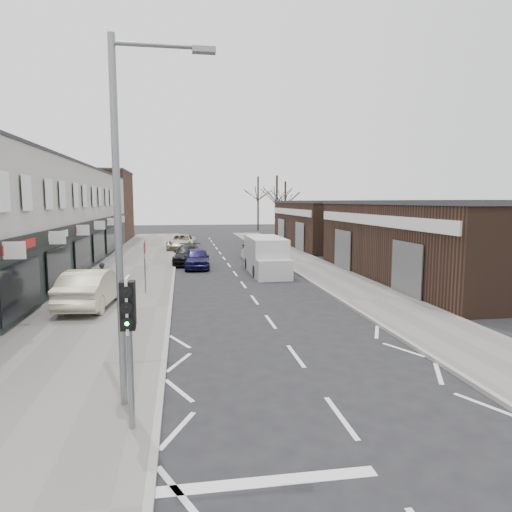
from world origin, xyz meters
name	(u,v)px	position (x,y,z in m)	size (l,w,h in m)	color
ground	(314,382)	(0.00, 0.00, 0.00)	(160.00, 160.00, 0.00)	black
pavement_left	(134,266)	(-6.75, 22.00, 0.06)	(5.50, 64.00, 0.12)	slate
pavement_right	(305,263)	(5.75, 22.00, 0.06)	(3.50, 64.00, 0.12)	slate
shop_terrace_left	(17,219)	(-13.50, 19.50, 3.55)	(8.00, 41.00, 7.10)	#BBB6AB
brick_block_far	(94,207)	(-13.50, 45.00, 4.00)	(8.00, 10.00, 8.00)	#492C1F
right_unit_near	(450,242)	(12.50, 14.00, 2.25)	(10.00, 18.00, 4.50)	#342117
right_unit_far	(338,225)	(12.50, 34.00, 2.25)	(10.00, 16.00, 4.50)	#342117
tree_far_a	(277,236)	(9.00, 48.00, 0.00)	(3.60, 3.60, 8.00)	#382D26
tree_far_b	(285,233)	(11.50, 54.00, 0.00)	(3.60, 3.60, 7.50)	#382D26
tree_far_c	(258,231)	(8.50, 60.00, 0.00)	(3.60, 3.60, 8.50)	#382D26
traffic_light	(129,317)	(-4.40, -2.02, 2.41)	(0.28, 0.60, 3.10)	slate
street_lamp	(126,204)	(-4.53, -0.80, 4.62)	(2.23, 0.22, 8.00)	slate
warning_sign	(145,251)	(-5.16, 12.00, 2.20)	(0.12, 0.80, 2.70)	slate
white_van	(266,256)	(2.00, 17.82, 1.11)	(2.15, 6.03, 2.35)	silver
sedan_on_pavement	(91,288)	(-7.27, 9.28, 0.95)	(1.75, 5.03, 1.66)	beige
pedestrian	(103,278)	(-7.30, 12.36, 0.88)	(0.56, 0.37, 1.53)	black
parked_car_left_a	(197,258)	(-2.34, 20.73, 0.71)	(1.68, 4.19, 1.43)	#14133C
parked_car_left_b	(188,255)	(-2.96, 23.08, 0.70)	(1.95, 4.80, 1.39)	black
parked_car_left_c	(182,242)	(-3.40, 33.26, 0.74)	(2.46, 5.34, 1.48)	beige
parked_car_right_a	(255,253)	(2.20, 23.55, 0.67)	(1.42, 4.07, 1.34)	white
parked_car_right_b	(255,249)	(2.47, 25.57, 0.80)	(1.89, 4.70, 1.60)	black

